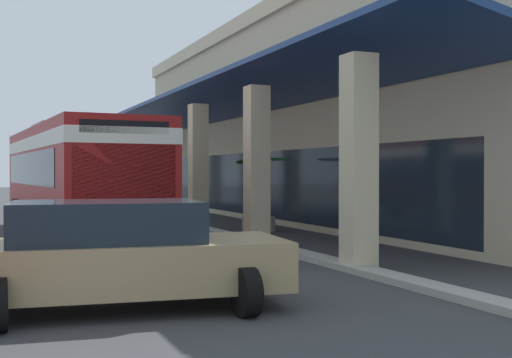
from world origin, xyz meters
TOP-DOWN VIEW (x-y plane):
  - ground at (0.00, 8.00)m, footprint 120.00×120.00m
  - curb_strip at (1.44, 2.95)m, footprint 36.46×0.50m
  - plaza_building at (1.44, 12.58)m, footprint 30.68×16.54m
  - transit_bus at (5.34, -0.99)m, footprint 11.34×3.24m
  - parked_sedan_tan at (16.06, -1.81)m, footprint 2.77×4.58m
  - potted_palm at (5.81, 4.53)m, footprint 1.82×1.96m

SIDE VIEW (x-z plane):
  - ground at x=0.00m, z-range 0.00..0.00m
  - curb_strip at x=1.44m, z-range 0.00..0.12m
  - potted_palm at x=5.81m, z-range -0.50..1.86m
  - parked_sedan_tan at x=16.06m, z-range 0.02..1.49m
  - transit_bus at x=5.34m, z-range 0.18..3.52m
  - plaza_building at x=1.44m, z-range 0.00..8.05m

